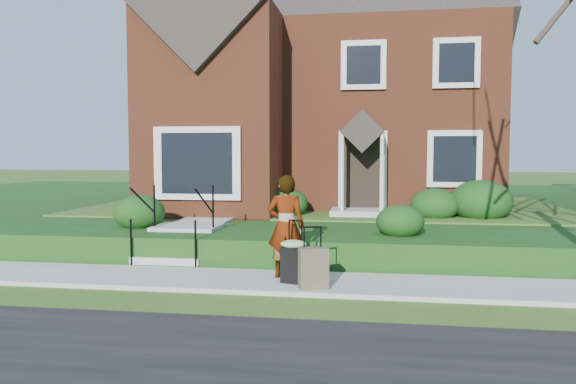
% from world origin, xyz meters
% --- Properties ---
extents(ground, '(120.00, 120.00, 0.00)m').
position_xyz_m(ground, '(0.00, 0.00, 0.00)').
color(ground, '#2D5119').
rests_on(ground, ground).
extents(sidewalk, '(60.00, 1.60, 0.08)m').
position_xyz_m(sidewalk, '(0.00, 0.00, 0.04)').
color(sidewalk, '#9E9B93').
rests_on(sidewalk, ground).
extents(terrace, '(44.00, 20.00, 0.60)m').
position_xyz_m(terrace, '(4.00, 10.90, 0.30)').
color(terrace, '#153E10').
rests_on(terrace, ground).
extents(walkway, '(1.20, 6.00, 0.06)m').
position_xyz_m(walkway, '(-2.50, 5.00, 0.63)').
color(walkway, '#9E9B93').
rests_on(walkway, terrace).
extents(main_house, '(10.40, 10.20, 9.40)m').
position_xyz_m(main_house, '(-0.21, 9.61, 5.26)').
color(main_house, brown).
rests_on(main_house, terrace).
extents(front_steps, '(1.40, 2.02, 1.50)m').
position_xyz_m(front_steps, '(-2.50, 1.84, 0.47)').
color(front_steps, '#9E9B93').
rests_on(front_steps, ground).
extents(foundation_shrubs, '(9.77, 4.54, 1.09)m').
position_xyz_m(foundation_shrubs, '(0.40, 4.71, 1.07)').
color(foundation_shrubs, '#103610').
rests_on(foundation_shrubs, terrace).
extents(woman, '(0.67, 0.46, 1.80)m').
position_xyz_m(woman, '(-0.00, 0.22, 0.98)').
color(woman, '#999999').
rests_on(woman, sidewalk).
extents(suitcase_black, '(0.53, 0.49, 1.06)m').
position_xyz_m(suitcase_black, '(0.19, -0.19, 0.49)').
color(suitcase_black, black).
rests_on(suitcase_black, sidewalk).
extents(suitcase_olive, '(0.52, 0.39, 1.00)m').
position_xyz_m(suitcase_olive, '(0.56, -0.52, 0.41)').
color(suitcase_olive, brown).
rests_on(suitcase_olive, sidewalk).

